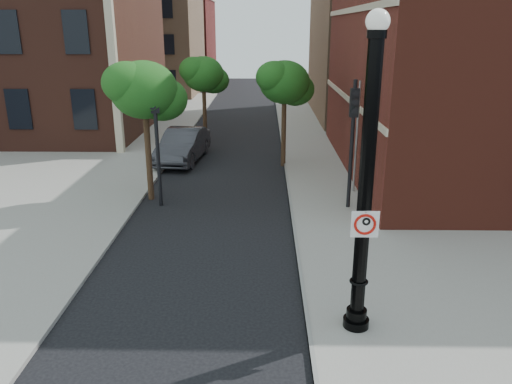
{
  "coord_description": "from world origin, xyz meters",
  "views": [
    {
      "loc": [
        0.99,
        -9.96,
        6.78
      ],
      "look_at": [
        0.79,
        2.0,
        2.8
      ],
      "focal_mm": 35.0,
      "sensor_mm": 36.0,
      "label": 1
    }
  ],
  "objects_px": {
    "parked_car": "(183,145)",
    "traffic_signal_right": "(353,124)",
    "no_parking_sign": "(365,224)",
    "lamppost": "(365,198)",
    "traffic_signal_left": "(156,120)"
  },
  "relations": [
    {
      "from": "parked_car",
      "to": "traffic_signal_left",
      "type": "xyz_separation_m",
      "value": [
        0.16,
        -6.93,
        2.57
      ]
    },
    {
      "from": "parked_car",
      "to": "traffic_signal_right",
      "type": "xyz_separation_m",
      "value": [
        7.54,
        -7.29,
        2.5
      ]
    },
    {
      "from": "traffic_signal_left",
      "to": "traffic_signal_right",
      "type": "relative_size",
      "value": 1.02
    },
    {
      "from": "no_parking_sign",
      "to": "parked_car",
      "type": "height_order",
      "value": "no_parking_sign"
    },
    {
      "from": "traffic_signal_right",
      "to": "parked_car",
      "type": "bearing_deg",
      "value": 135.34
    },
    {
      "from": "traffic_signal_left",
      "to": "no_parking_sign",
      "type": "bearing_deg",
      "value": -67.67
    },
    {
      "from": "traffic_signal_left",
      "to": "lamppost",
      "type": "bearing_deg",
      "value": -67.11
    },
    {
      "from": "lamppost",
      "to": "traffic_signal_right",
      "type": "height_order",
      "value": "lamppost"
    },
    {
      "from": "traffic_signal_left",
      "to": "traffic_signal_right",
      "type": "xyz_separation_m",
      "value": [
        7.38,
        -0.35,
        -0.06
      ]
    },
    {
      "from": "no_parking_sign",
      "to": "lamppost",
      "type": "bearing_deg",
      "value": 91.69
    },
    {
      "from": "traffic_signal_left",
      "to": "traffic_signal_right",
      "type": "height_order",
      "value": "traffic_signal_left"
    },
    {
      "from": "parked_car",
      "to": "traffic_signal_right",
      "type": "bearing_deg",
      "value": -37.59
    },
    {
      "from": "parked_car",
      "to": "traffic_signal_left",
      "type": "distance_m",
      "value": 7.39
    },
    {
      "from": "lamppost",
      "to": "traffic_signal_left",
      "type": "height_order",
      "value": "lamppost"
    },
    {
      "from": "lamppost",
      "to": "no_parking_sign",
      "type": "xyz_separation_m",
      "value": [
        0.0,
        -0.18,
        -0.52
      ]
    }
  ]
}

